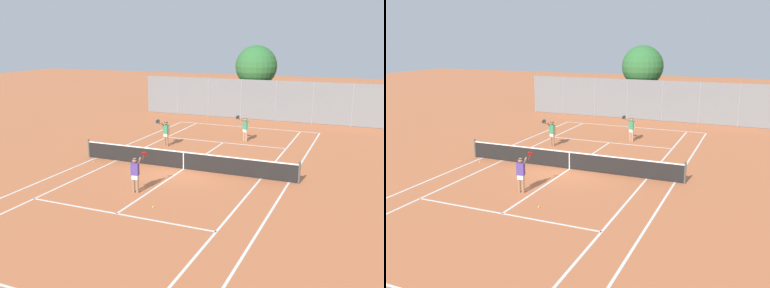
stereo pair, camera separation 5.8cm
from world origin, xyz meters
The scene contains 11 objects.
ground_plane centered at (0.00, 0.00, 0.00)m, with size 120.00×120.00×0.00m, color #BC663D.
court_line_markings centered at (0.00, 0.00, 0.00)m, with size 11.10×23.90×0.01m.
tennis_net centered at (0.00, 0.00, 0.51)m, with size 12.00×0.10×1.07m.
player_near_side centered at (-0.51, -4.04, 0.93)m, with size 0.60×0.79×1.77m.
player_far_left centered at (-3.05, 4.08, 0.93)m, with size 0.73×0.72×1.77m.
player_far_right centered at (1.21, 7.31, 0.93)m, with size 0.85×0.68×1.77m.
loose_tennis_ball_0 centered at (-0.21, 0.35, 0.03)m, with size 0.07×0.07×0.07m, color #D1DB33.
loose_tennis_ball_1 centered at (1.03, -5.31, 0.03)m, with size 0.07×0.07×0.07m, color #D1DB33.
loose_tennis_ball_2 centered at (-5.06, -0.85, 0.03)m, with size 0.07×0.07×0.07m, color #D1DB33.
back_fence centered at (0.00, 15.32, 1.68)m, with size 20.87×0.08×3.37m.
tree_behind_left centered at (-0.85, 17.26, 4.20)m, with size 3.60×3.60×6.12m.
Camera 1 is at (8.79, -19.56, 6.64)m, focal length 40.00 mm.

